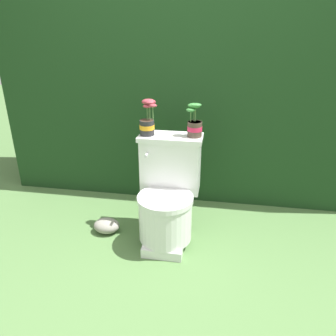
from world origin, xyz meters
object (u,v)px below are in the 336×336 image
(toilet, at_px, (167,197))
(garden_stone, at_px, (107,226))
(potted_plant_left, at_px, (147,121))
(potted_plant_midleft, at_px, (195,124))

(toilet, height_order, garden_stone, toilet)
(toilet, distance_m, potted_plant_left, 0.54)
(toilet, height_order, potted_plant_midleft, potted_plant_midleft)
(toilet, distance_m, potted_plant_midleft, 0.53)
(toilet, xyz_separation_m, potted_plant_midleft, (0.16, 0.14, 0.49))
(potted_plant_midleft, bearing_deg, toilet, -139.14)
(garden_stone, bearing_deg, potted_plant_midleft, 13.17)
(potted_plant_midleft, bearing_deg, garden_stone, -166.83)
(toilet, xyz_separation_m, garden_stone, (-0.46, -0.01, -0.28))
(toilet, height_order, potted_plant_left, potted_plant_left)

